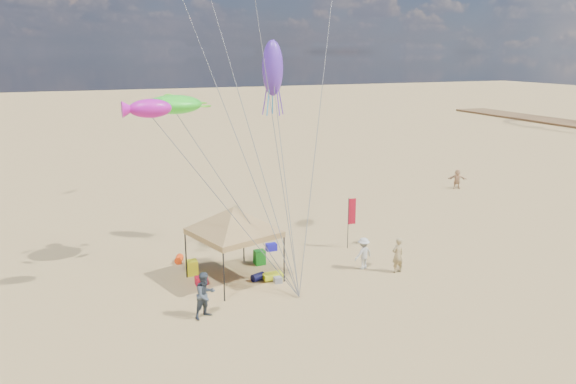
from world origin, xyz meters
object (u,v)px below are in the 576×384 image
object	(u,v)px
person_near_a	(398,255)
person_near_c	(363,253)
person_near_b	(205,295)
cooler_red	(201,280)
cooler_blue	(271,247)
beach_cart	(273,276)
canopy_tent	(233,210)
person_far_c	(457,179)
feather_flag	(351,214)
chair_green	(259,257)
chair_yellow	(192,268)

from	to	relation	value
person_near_a	person_near_c	size ratio (longest dim) A/B	1.10
person_near_b	person_near_c	size ratio (longest dim) A/B	1.19
cooler_red	cooler_blue	size ratio (longest dim) A/B	1.00
person_near_c	person_near_b	bearing A→B (deg)	-0.82
cooler_blue	beach_cart	size ratio (longest dim) A/B	0.60
canopy_tent	person_near_b	xyz separation A→B (m)	(-2.12, -3.11, -2.39)
cooler_red	person_near_a	bearing A→B (deg)	-13.14
beach_cart	person_near_b	bearing A→B (deg)	-146.85
cooler_red	cooler_blue	world-z (taller)	same
person_near_a	person_far_c	distance (m)	18.09
canopy_tent	cooler_blue	size ratio (longest dim) A/B	11.45
beach_cart	feather_flag	bearing A→B (deg)	24.40
feather_flag	person_near_c	bearing A→B (deg)	-106.00
cooler_blue	feather_flag	bearing A→B (deg)	-17.04
cooler_blue	person_near_a	bearing A→B (deg)	-47.89
beach_cart	person_near_b	distance (m)	4.47
chair_green	person_near_a	xyz separation A→B (m)	(5.69, -3.41, 0.51)
person_near_b	cooler_red	bearing A→B (deg)	55.60
person_near_c	person_far_c	distance (m)	18.43
canopy_tent	chair_yellow	size ratio (longest dim) A/B	8.83
cooler_blue	beach_cart	bearing A→B (deg)	-109.31
cooler_red	chair_yellow	bearing A→B (deg)	96.60
canopy_tent	person_far_c	distance (m)	23.17
person_far_c	person_near_c	bearing A→B (deg)	-111.79
beach_cart	person_near_c	xyz separation A→B (m)	(4.48, -0.37, 0.58)
person_near_c	cooler_red	bearing A→B (deg)	-23.04
cooler_red	person_near_b	bearing A→B (deg)	-100.00
person_near_b	person_near_c	bearing A→B (deg)	-10.38
canopy_tent	chair_yellow	world-z (taller)	canopy_tent
feather_flag	person_near_a	bearing A→B (deg)	-82.59
canopy_tent	chair_yellow	xyz separation A→B (m)	(-1.71, 1.29, -2.97)
beach_cart	cooler_red	bearing A→B (deg)	166.95
chair_green	cooler_blue	bearing A→B (deg)	52.60
feather_flag	cooler_blue	bearing A→B (deg)	162.96
cooler_blue	person_near_b	bearing A→B (deg)	-129.44
canopy_tent	person_near_c	world-z (taller)	canopy_tent
cooler_red	person_near_b	distance (m)	3.28
canopy_tent	chair_green	size ratio (longest dim) A/B	8.83
cooler_blue	chair_yellow	world-z (taller)	chair_yellow
cooler_blue	canopy_tent	bearing A→B (deg)	-134.26
feather_flag	chair_green	xyz separation A→B (m)	(-5.21, -0.34, -1.52)
feather_flag	cooler_red	xyz separation A→B (m)	(-8.42, -1.67, -1.68)
chair_yellow	person_near_a	xyz separation A→B (m)	(9.05, -3.34, 0.51)
canopy_tent	cooler_red	world-z (taller)	canopy_tent
chair_yellow	person_near_b	bearing A→B (deg)	-95.29
person_near_b	feather_flag	bearing A→B (deg)	3.78
cooler_red	person_near_b	world-z (taller)	person_near_b
chair_green	cooler_red	bearing A→B (deg)	-157.55
canopy_tent	person_near_c	bearing A→B (deg)	-10.00
beach_cart	person_far_c	distance (m)	21.97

